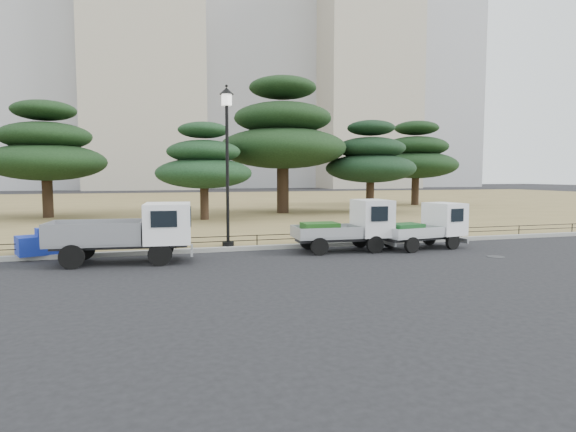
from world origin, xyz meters
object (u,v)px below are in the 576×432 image
object	(u,v)px
street_lamp	(227,140)
truck_large	(131,230)
truck_kei_front	(350,226)
tarp_pile	(40,244)
truck_kei_rear	(428,226)

from	to	relation	value
street_lamp	truck_large	bearing A→B (deg)	-153.31
truck_large	street_lamp	bearing A→B (deg)	31.76
truck_kei_front	tarp_pile	world-z (taller)	truck_kei_front
truck_kei_rear	street_lamp	size ratio (longest dim) A/B	0.59
truck_kei_front	tarp_pile	size ratio (longest dim) A/B	2.26
truck_large	street_lamp	size ratio (longest dim) A/B	0.77
tarp_pile	truck_kei_rear	bearing A→B (deg)	-6.89
truck_kei_rear	truck_kei_front	bearing A→B (deg)	166.88
truck_kei_rear	tarp_pile	world-z (taller)	truck_kei_rear
truck_large	tarp_pile	bearing A→B (deg)	155.93
truck_large	truck_kei_front	size ratio (longest dim) A/B	1.24
truck_kei_front	truck_kei_rear	xyz separation A→B (m)	(3.13, -0.23, -0.08)
street_lamp	tarp_pile	distance (m)	7.31
truck_large	truck_kei_front	xyz separation A→B (m)	(7.68, 0.22, -0.12)
truck_large	truck_kei_rear	distance (m)	10.82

